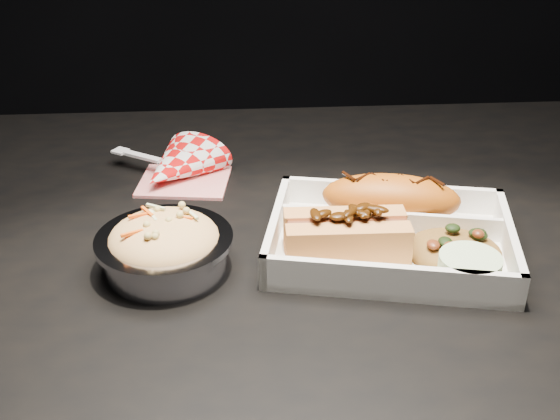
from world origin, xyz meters
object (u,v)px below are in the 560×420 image
object	(u,v)px
hotdog	(346,233)
fried_pastry	(391,198)
napkin_fork	(176,168)
food_tray	(389,242)
dining_table	(318,301)
foil_coleslaw_cup	(165,245)

from	to	relation	value
hotdog	fried_pastry	bearing A→B (deg)	50.57
napkin_fork	food_tray	bearing A→B (deg)	-5.57
food_tray	dining_table	bearing A→B (deg)	162.56
fried_pastry	hotdog	bearing A→B (deg)	-130.52
fried_pastry	dining_table	bearing A→B (deg)	-168.81
food_tray	fried_pastry	world-z (taller)	fried_pastry
hotdog	food_tray	bearing A→B (deg)	20.10
food_tray	napkin_fork	bearing A→B (deg)	153.24
food_tray	napkin_fork	xyz separation A→B (m)	(-0.24, 0.19, 0.01)
hotdog	foil_coleslaw_cup	world-z (taller)	hotdog
foil_coleslaw_cup	napkin_fork	bearing A→B (deg)	90.58
hotdog	foil_coleslaw_cup	bearing A→B (deg)	-177.86
food_tray	napkin_fork	world-z (taller)	napkin_fork
food_tray	fried_pastry	xyz separation A→B (m)	(0.01, 0.05, 0.02)
foil_coleslaw_cup	hotdog	bearing A→B (deg)	1.05
foil_coleslaw_cup	dining_table	bearing A→B (deg)	19.63
dining_table	fried_pastry	world-z (taller)	fried_pastry
dining_table	food_tray	size ratio (longest dim) A/B	4.26
dining_table	hotdog	world-z (taller)	hotdog
dining_table	foil_coleslaw_cup	distance (m)	0.21
foil_coleslaw_cup	fried_pastry	bearing A→B (deg)	16.95
foil_coleslaw_cup	napkin_fork	size ratio (longest dim) A/B	0.86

